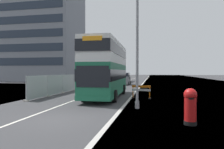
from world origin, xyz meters
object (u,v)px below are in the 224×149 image
lamppost_foreground (137,45)px  roadworks_barrier (141,90)px  car_oncoming_near (124,79)px  car_receding_mid (120,78)px  double_decker_bus (107,68)px  red_pillar_postbox (190,105)px

lamppost_foreground → roadworks_barrier: bearing=90.3°
car_oncoming_near → car_receding_mid: car_receding_mid is taller
double_decker_bus → car_oncoming_near: size_ratio=2.48×
red_pillar_postbox → car_receding_mid: (-8.90, 36.15, 0.13)m
lamppost_foreground → car_oncoming_near: lamppost_foreground is taller
roadworks_barrier → car_oncoming_near: 19.11m
red_pillar_postbox → car_receding_mid: car_receding_mid is taller
car_oncoming_near → double_decker_bus: bearing=-87.3°
lamppost_foreground → red_pillar_postbox: (2.70, -3.70, -3.24)m
red_pillar_postbox → roadworks_barrier: size_ratio=0.96×
roadworks_barrier → car_oncoming_near: (-4.14, 18.65, 0.29)m
car_receding_mid → car_oncoming_near: bearing=-76.6°
lamppost_foreground → car_oncoming_near: size_ratio=2.05×
double_decker_bus → lamppost_foreground: bearing=-59.1°
double_decker_bus → car_oncoming_near: double_decker_bus is taller
lamppost_foreground → red_pillar_postbox: bearing=-53.9°
lamppost_foreground → car_receding_mid: size_ratio=2.16×
lamppost_foreground → car_receding_mid: 33.18m
roadworks_barrier → car_receding_mid: bearing=102.8°
lamppost_foreground → red_pillar_postbox: size_ratio=5.25×
double_decker_bus → lamppost_foreground: lamppost_foreground is taller
double_decker_bus → roadworks_barrier: double_decker_bus is taller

